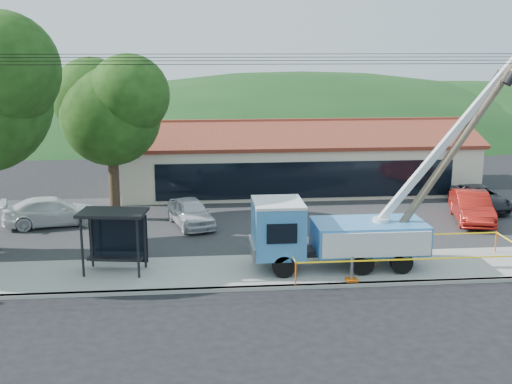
{
  "coord_description": "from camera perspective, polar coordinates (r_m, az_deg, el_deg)",
  "views": [
    {
      "loc": [
        -2.57,
        -21.27,
        9.25
      ],
      "look_at": [
        -0.09,
        5.0,
        3.25
      ],
      "focal_mm": 45.0,
      "sensor_mm": 36.0,
      "label": 1
    }
  ],
  "objects": [
    {
      "name": "tree_lot",
      "position": [
        34.69,
        -12.82,
        7.46
      ],
      "size": [
        6.3,
        5.6,
        8.94
      ],
      "color": "#332316",
      "rests_on": "ground"
    },
    {
      "name": "bus_shelter",
      "position": [
        26.95,
        -12.47,
        -3.01
      ],
      "size": [
        2.89,
        2.03,
        2.59
      ],
      "rotation": [
        0.0,
        0.0,
        -0.15
      ],
      "color": "black",
      "rests_on": "ground"
    },
    {
      "name": "car_dark",
      "position": [
        39.3,
        19.21,
        -1.54
      ],
      "size": [
        2.25,
        4.76,
        1.31
      ],
      "primitive_type": "imported",
      "rotation": [
        0.0,
        0.0,
        0.01
      ],
      "color": "black",
      "rests_on": "ground"
    },
    {
      "name": "ground",
      "position": [
        23.34,
        1.4,
        -10.55
      ],
      "size": [
        120.0,
        120.0,
        0.0
      ],
      "primitive_type": "plane",
      "color": "black",
      "rests_on": "ground"
    },
    {
      "name": "car_red",
      "position": [
        36.28,
        18.52,
        -2.65
      ],
      "size": [
        2.76,
        5.12,
        1.6
      ],
      "primitive_type": "imported",
      "rotation": [
        0.0,
        0.0,
        -0.23
      ],
      "color": "#A61710",
      "rests_on": "ground"
    },
    {
      "name": "utility_truck",
      "position": [
        27.05,
        6.99,
        -3.43
      ],
      "size": [
        11.28,
        3.91,
        9.11
      ],
      "color": "black",
      "rests_on": "ground"
    },
    {
      "name": "hill_west",
      "position": [
        77.83,
        -14.62,
        5.56
      ],
      "size": [
        78.4,
        56.0,
        28.0
      ],
      "primitive_type": "ellipsoid",
      "color": "#133413",
      "rests_on": "ground"
    },
    {
      "name": "sidewalk",
      "position": [
        27.01,
        0.39,
        -7.06
      ],
      "size": [
        60.0,
        4.0,
        0.15
      ],
      "primitive_type": "cube",
      "color": "gray",
      "rests_on": "ground"
    },
    {
      "name": "hill_center",
      "position": [
        77.85,
        3.95,
        5.94
      ],
      "size": [
        89.6,
        64.0,
        32.0
      ],
      "primitive_type": "ellipsoid",
      "color": "#133413",
      "rests_on": "ground"
    },
    {
      "name": "hill_east",
      "position": [
        83.45,
        17.7,
        5.83
      ],
      "size": [
        72.8,
        52.0,
        26.0
      ],
      "primitive_type": "ellipsoid",
      "color": "#133413",
      "rests_on": "ground"
    },
    {
      "name": "strip_mall",
      "position": [
        42.42,
        3.6,
        2.77
      ],
      "size": [
        22.5,
        8.53,
        4.67
      ],
      "color": "beige",
      "rests_on": "ground"
    },
    {
      "name": "leaning_pole",
      "position": [
        27.67,
        17.08,
        3.45
      ],
      "size": [
        6.07,
        1.85,
        9.04
      ],
      "color": "brown",
      "rests_on": "ground"
    },
    {
      "name": "caution_tape",
      "position": [
        27.74,
        12.98,
        -5.14
      ],
      "size": [
        9.73,
        3.33,
        0.96
      ],
      "color": "#DA560B",
      "rests_on": "ground"
    },
    {
      "name": "curb",
      "position": [
        25.24,
        0.83,
        -8.52
      ],
      "size": [
        60.0,
        0.25,
        0.15
      ],
      "primitive_type": "cube",
      "color": "gray",
      "rests_on": "ground"
    },
    {
      "name": "parking_lot",
      "position": [
        34.62,
        -0.95,
        -2.62
      ],
      "size": [
        60.0,
        12.0,
        0.1
      ],
      "primitive_type": "cube",
      "color": "#28282B",
      "rests_on": "ground"
    },
    {
      "name": "car_white",
      "position": [
        35.38,
        -17.51,
        -2.97
      ],
      "size": [
        5.41,
        3.15,
        1.47
      ],
      "primitive_type": "imported",
      "rotation": [
        0.0,
        0.0,
        1.8
      ],
      "color": "silver",
      "rests_on": "ground"
    },
    {
      "name": "car_silver",
      "position": [
        33.8,
        -5.79,
        -3.15
      ],
      "size": [
        2.87,
        4.58,
        1.45
      ],
      "primitive_type": "imported",
      "rotation": [
        0.0,
        0.0,
        0.29
      ],
      "color": "silver",
      "rests_on": "ground"
    }
  ]
}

